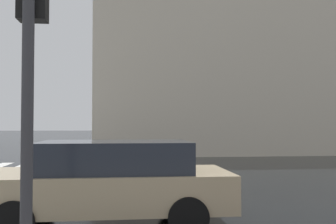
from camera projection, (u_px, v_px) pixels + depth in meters
The scene contains 3 objects.
haussmann_block_corner at pixel (261, 16), 29.78m from camera, with size 16.83×23.85×20.33m.
traffic_signal_post at pixel (31, 31), 4.08m from camera, with size 0.44×0.30×3.48m.
car_champagne at pixel (108, 181), 6.52m from camera, with size 1.85×4.10×1.41m.
Camera 1 is at (-7.63, -5.70, 1.68)m, focal length 41.95 mm.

